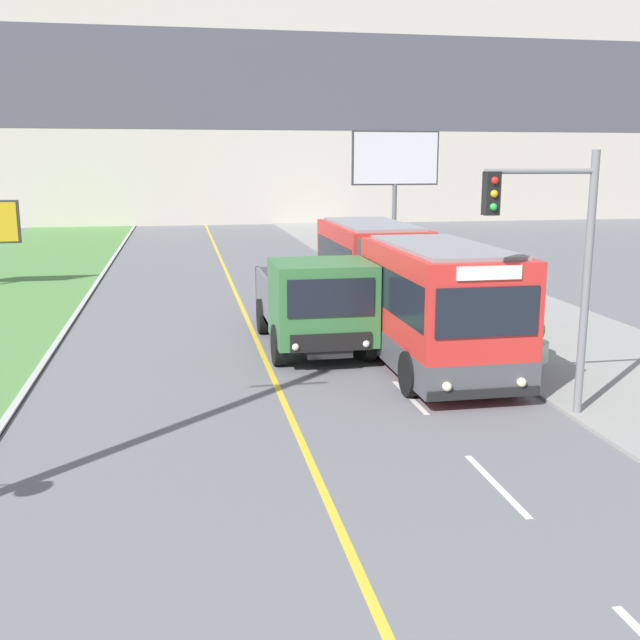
{
  "coord_description": "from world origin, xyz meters",
  "views": [
    {
      "loc": [
        -2.04,
        -2.6,
        5.04
      ],
      "look_at": [
        1.1,
        14.24,
        1.4
      ],
      "focal_mm": 42.0,
      "sensor_mm": 36.0,
      "label": 1
    }
  ],
  "objects": [
    {
      "name": "planter_round_far",
      "position": [
        6.44,
        30.11,
        0.6
      ],
      "size": [
        1.1,
        1.1,
        1.19
      ],
      "color": "silver",
      "rests_on": "sidewalk_right"
    },
    {
      "name": "billboard_large",
      "position": [
        9.1,
        35.76,
        4.97
      ],
      "size": [
        4.63,
        0.24,
        6.59
      ],
      "color": "#59595B",
      "rests_on": "ground_plane"
    },
    {
      "name": "dump_truck",
      "position": [
        1.43,
        16.56,
        1.3
      ],
      "size": [
        2.59,
        6.35,
        2.57
      ],
      "color": "black",
      "rests_on": "ground_plane"
    },
    {
      "name": "city_bus",
      "position": [
        3.96,
        17.31,
        1.59
      ],
      "size": [
        2.64,
        12.32,
        3.13
      ],
      "color": "red",
      "rests_on": "ground_plane"
    },
    {
      "name": "planter_round_third",
      "position": [
        6.47,
        24.93,
        0.63
      ],
      "size": [
        1.13,
        1.13,
        1.26
      ],
      "color": "silver",
      "rests_on": "sidewalk_right"
    },
    {
      "name": "planter_round_second",
      "position": [
        6.35,
        19.75,
        0.62
      ],
      "size": [
        1.14,
        1.14,
        1.23
      ],
      "color": "silver",
      "rests_on": "sidewalk_right"
    },
    {
      "name": "traffic_light_mast",
      "position": [
        5.01,
        10.59,
        3.37
      ],
      "size": [
        2.28,
        0.32,
        5.26
      ],
      "color": "slate",
      "rests_on": "ground_plane"
    },
    {
      "name": "apartment_block_background",
      "position": [
        0.0,
        62.66,
        10.76
      ],
      "size": [
        80.0,
        8.04,
        21.53
      ],
      "color": "beige",
      "rests_on": "ground_plane"
    },
    {
      "name": "planter_round_near",
      "position": [
        6.48,
        14.57,
        0.63
      ],
      "size": [
        1.14,
        1.14,
        1.26
      ],
      "color": "silver",
      "rests_on": "sidewalk_right"
    }
  ]
}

